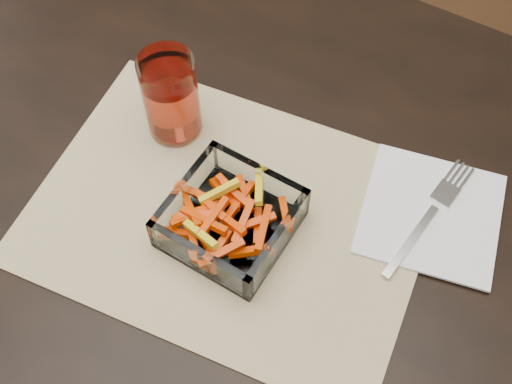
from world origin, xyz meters
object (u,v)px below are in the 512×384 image
(dining_table, at_px, (135,196))
(fork, at_px, (431,213))
(tumbler, at_px, (171,99))
(glass_bowl, at_px, (231,220))

(dining_table, xyz_separation_m, fork, (0.36, 0.12, 0.10))
(fork, bearing_deg, dining_table, -154.63)
(dining_table, relative_size, tumbler, 13.50)
(dining_table, bearing_deg, fork, 18.14)
(tumbler, bearing_deg, dining_table, -111.01)
(dining_table, height_order, tumbler, tumbler)
(dining_table, xyz_separation_m, glass_bowl, (0.17, -0.02, 0.11))
(glass_bowl, distance_m, fork, 0.23)
(glass_bowl, distance_m, tumbler, 0.17)
(glass_bowl, xyz_separation_m, tumbler, (-0.14, 0.09, 0.03))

